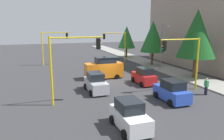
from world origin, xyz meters
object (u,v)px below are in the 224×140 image
(traffic_signal_near_right, at_px, (72,56))
(car_red, at_px, (144,76))
(tree_roadside_far, at_px, (127,37))
(tree_roadside_mid, at_px, (153,36))
(car_white, at_px, (130,116))
(traffic_signal_far_left, at_px, (116,41))
(car_green, at_px, (113,64))
(tree_roadside_near, at_px, (197,34))
(traffic_signal_near_left, at_px, (183,54))
(car_blue, at_px, (172,92))
(street_lamp_curbside, at_px, (163,42))
(delivery_van_orange, at_px, (104,69))
(pedestrian_crossing, at_px, (206,86))
(car_silver, at_px, (96,83))
(traffic_signal_far_right, at_px, (53,42))

(traffic_signal_near_right, xyz_separation_m, car_red, (-3.74, 8.91, -3.29))
(tree_roadside_far, relative_size, tree_roadside_mid, 0.88)
(car_white, height_order, car_red, same)
(traffic_signal_far_left, height_order, car_green, traffic_signal_far_left)
(tree_roadside_near, bearing_deg, traffic_signal_near_right, -76.16)
(traffic_signal_near_left, bearing_deg, car_red, -146.22)
(car_red, bearing_deg, traffic_signal_near_left, 33.78)
(tree_roadside_near, relative_size, car_green, 2.30)
(traffic_signal_near_left, distance_m, car_white, 11.09)
(traffic_signal_far_left, xyz_separation_m, tree_roadside_mid, (6.00, 4.34, 1.06))
(tree_roadside_mid, bearing_deg, tree_roadside_far, -177.14)
(traffic_signal_near_left, xyz_separation_m, car_red, (-3.74, -2.50, -3.03))
(car_blue, bearing_deg, tree_roadside_far, 165.82)
(tree_roadside_near, relative_size, tree_roadside_mid, 1.16)
(car_green, bearing_deg, tree_roadside_far, 147.65)
(traffic_signal_near_right, xyz_separation_m, traffic_signal_near_left, (0.00, 11.41, -0.26))
(traffic_signal_near_right, relative_size, tree_roadside_mid, 0.79)
(traffic_signal_near_right, height_order, street_lamp_curbside, street_lamp_curbside)
(car_green, bearing_deg, car_white, -16.10)
(delivery_van_orange, distance_m, pedestrian_crossing, 12.51)
(car_silver, bearing_deg, traffic_signal_far_right, -170.88)
(traffic_signal_far_left, distance_m, car_green, 8.16)
(tree_roadside_mid, bearing_deg, car_green, -82.79)
(traffic_signal_far_right, xyz_separation_m, tree_roadside_far, (-4.00, 15.20, 0.28))
(tree_roadside_far, xyz_separation_m, car_silver, (21.30, -12.43, -3.42))
(traffic_signal_far_right, height_order, tree_roadside_near, tree_roadside_near)
(traffic_signal_far_left, bearing_deg, car_silver, -26.40)
(traffic_signal_far_left, height_order, delivery_van_orange, traffic_signal_far_left)
(traffic_signal_near_right, height_order, car_blue, traffic_signal_near_right)
(traffic_signal_far_left, height_order, tree_roadside_near, tree_roadside_near)
(traffic_signal_far_right, relative_size, traffic_signal_near_left, 1.03)
(tree_roadside_near, bearing_deg, tree_roadside_mid, -177.14)
(traffic_signal_far_left, height_order, car_silver, traffic_signal_far_left)
(delivery_van_orange, xyz_separation_m, car_red, (4.26, 3.58, -0.39))
(tree_roadside_far, distance_m, car_red, 21.50)
(traffic_signal_far_right, distance_m, street_lamp_curbside, 18.17)
(tree_roadside_mid, height_order, pedestrian_crossing, tree_roadside_mid)
(tree_roadside_near, relative_size, car_white, 2.39)
(car_white, height_order, pedestrian_crossing, car_white)
(tree_roadside_far, bearing_deg, car_silver, -30.25)
(car_white, distance_m, pedestrian_crossing, 10.95)
(traffic_signal_near_right, bearing_deg, traffic_signal_far_right, 179.91)
(traffic_signal_far_left, xyz_separation_m, tree_roadside_near, (16.00, 4.84, 1.88))
(car_white, bearing_deg, car_red, 148.21)
(tree_roadside_near, distance_m, pedestrian_crossing, 8.42)
(car_red, bearing_deg, tree_roadside_near, 92.06)
(traffic_signal_near_left, xyz_separation_m, delivery_van_orange, (-8.00, -6.08, -2.64))
(traffic_signal_far_left, relative_size, pedestrian_crossing, 3.22)
(car_blue, relative_size, car_silver, 0.93)
(car_silver, bearing_deg, tree_roadside_near, 95.55)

